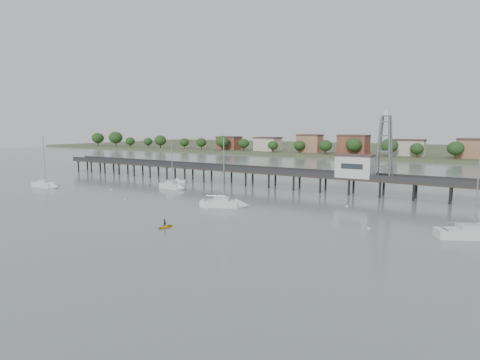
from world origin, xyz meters
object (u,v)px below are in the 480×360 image
(pier, at_px, (261,172))
(sailboat_a, at_px, (48,185))
(white_tender, at_px, (181,181))
(yellow_dinghy, at_px, (165,228))
(sailboat_b, at_px, (175,187))
(sailboat_c, at_px, (229,204))
(lattice_tower, at_px, (385,148))

(pier, relative_size, sailboat_a, 10.40)
(white_tender, relative_size, yellow_dinghy, 1.42)
(sailboat_b, distance_m, sailboat_c, 27.24)
(lattice_tower, xyz_separation_m, white_tender, (-53.89, -6.13, -10.67))
(pier, height_order, yellow_dinghy, pier)
(sailboat_b, bearing_deg, yellow_dinghy, -49.35)
(sailboat_c, bearing_deg, sailboat_a, 160.17)
(sailboat_b, bearing_deg, sailboat_c, -24.20)
(sailboat_b, xyz_separation_m, sailboat_c, (24.40, -12.12, -0.01))
(lattice_tower, bearing_deg, sailboat_b, -161.44)
(lattice_tower, height_order, white_tender, lattice_tower)
(pier, distance_m, sailboat_a, 55.53)
(sailboat_a, bearing_deg, lattice_tower, 21.11)
(pier, height_order, lattice_tower, lattice_tower)
(sailboat_b, xyz_separation_m, sailboat_a, (-29.56, -15.41, -0.01))
(sailboat_c, distance_m, yellow_dinghy, 18.94)
(lattice_tower, height_order, sailboat_a, lattice_tower)
(lattice_tower, relative_size, sailboat_c, 1.06)
(pier, bearing_deg, sailboat_b, -135.24)
(sailboat_c, bearing_deg, white_tender, 121.03)
(pier, relative_size, white_tender, 40.66)
(sailboat_c, relative_size, yellow_dinghy, 5.63)
(pier, distance_m, white_tender, 23.46)
(sailboat_a, xyz_separation_m, white_tender, (23.30, 25.27, -0.21))
(pier, bearing_deg, lattice_tower, 0.00)
(pier, relative_size, yellow_dinghy, 57.91)
(lattice_tower, relative_size, sailboat_b, 1.25)
(pier, xyz_separation_m, sailboat_c, (8.27, -28.12, -3.16))
(lattice_tower, bearing_deg, white_tender, -173.51)
(pier, xyz_separation_m, white_tender, (-22.39, -6.13, -3.37))
(yellow_dinghy, bearing_deg, sailboat_c, 99.62)
(lattice_tower, xyz_separation_m, sailboat_b, (-47.63, -15.99, -10.45))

